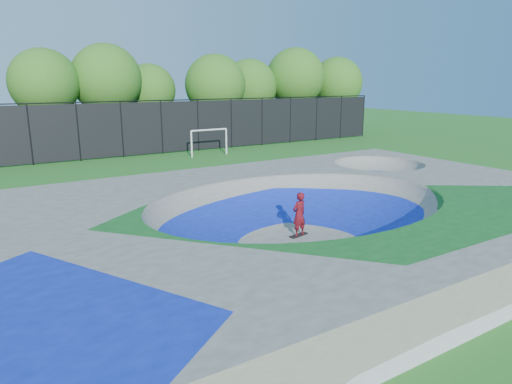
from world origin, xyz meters
TOP-DOWN VIEW (x-y plane):
  - ground at (0.00, 0.00)m, footprint 120.00×120.00m
  - skate_deck at (0.00, 0.00)m, footprint 22.00×14.00m
  - skater at (0.21, 0.36)m, footprint 0.63×0.46m
  - skateboard at (0.21, 0.36)m, footprint 0.81×0.36m
  - soccer_goal at (5.64, 18.34)m, footprint 2.98×0.12m
  - fence at (0.00, 21.00)m, footprint 48.09×0.09m
  - treeline at (1.26, 25.89)m, footprint 54.55×7.42m

SIDE VIEW (x-z plane):
  - ground at x=0.00m, z-range 0.00..0.00m
  - skateboard at x=0.21m, z-range 0.00..0.05m
  - skate_deck at x=0.00m, z-range 0.00..1.50m
  - skater at x=0.21m, z-range 0.00..1.61m
  - soccer_goal at x=5.64m, z-range 0.38..2.34m
  - fence at x=0.00m, z-range 0.08..4.12m
  - treeline at x=1.26m, z-range 0.83..9.53m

